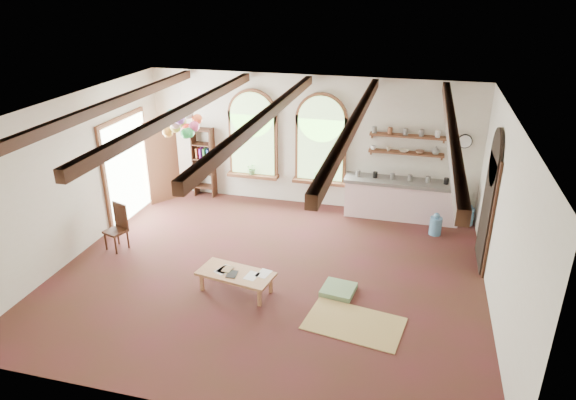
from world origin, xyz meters
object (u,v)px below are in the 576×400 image
(kitchen_counter, at_px, (401,199))
(side_chair, at_px, (117,236))
(balloon_cluster, at_px, (182,124))
(coffee_table, at_px, (236,275))

(kitchen_counter, bearing_deg, side_chair, -151.74)
(kitchen_counter, bearing_deg, balloon_cluster, -162.83)
(kitchen_counter, height_order, coffee_table, kitchen_counter)
(side_chair, bearing_deg, kitchen_counter, 28.26)
(kitchen_counter, distance_m, side_chair, 6.41)
(kitchen_counter, distance_m, balloon_cluster, 5.28)
(coffee_table, relative_size, side_chair, 1.47)
(kitchen_counter, height_order, balloon_cluster, balloon_cluster)
(side_chair, bearing_deg, balloon_cluster, 59.70)
(coffee_table, height_order, balloon_cluster, balloon_cluster)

